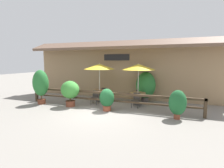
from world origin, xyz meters
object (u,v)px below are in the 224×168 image
(patio_umbrella_middle, at_px, (138,67))
(potted_plant_broad_leaf, at_px, (70,91))
(dining_table_near, at_px, (100,93))
(chair_middle_wallside, at_px, (139,95))
(dining_table_middle, at_px, (138,95))
(potted_plant_small_flowering, at_px, (41,84))
(patio_umbrella_near, at_px, (99,67))
(potted_plant_entrance_palm, at_px, (107,99))
(chair_middle_streetside, at_px, (136,99))
(potted_plant_corner_fern, at_px, (146,85))
(potted_plant_tall_tropical, at_px, (178,103))
(chair_near_wallside, at_px, (105,93))
(chair_near_streetside, at_px, (95,97))

(patio_umbrella_middle, height_order, potted_plant_broad_leaf, patio_umbrella_middle)
(dining_table_near, height_order, chair_middle_wallside, chair_middle_wallside)
(dining_table_near, relative_size, dining_table_middle, 1.00)
(chair_middle_wallside, xyz_separation_m, potted_plant_small_flowering, (-5.79, -2.71, 0.82))
(patio_umbrella_near, relative_size, potted_plant_entrance_palm, 2.10)
(chair_middle_streetside, height_order, potted_plant_corner_fern, potted_plant_corner_fern)
(potted_plant_tall_tropical, height_order, potted_plant_corner_fern, potted_plant_corner_fern)
(dining_table_near, xyz_separation_m, patio_umbrella_middle, (2.62, 0.07, 1.75))
(chair_middle_wallside, distance_m, potted_plant_corner_fern, 0.77)
(dining_table_middle, relative_size, potted_plant_corner_fern, 0.48)
(chair_near_wallside, height_order, patio_umbrella_middle, patio_umbrella_middle)
(potted_plant_broad_leaf, xyz_separation_m, potted_plant_corner_fern, (4.05, 2.85, 0.16))
(patio_umbrella_near, relative_size, chair_middle_streetside, 3.03)
(chair_middle_wallside, bearing_deg, potted_plant_tall_tropical, 125.33)
(chair_near_streetside, bearing_deg, chair_middle_wallside, 26.69)
(patio_umbrella_near, bearing_deg, dining_table_middle, 1.60)
(dining_table_near, relative_size, chair_near_streetside, 1.14)
(chair_near_streetside, bearing_deg, potted_plant_corner_fern, 27.10)
(patio_umbrella_near, xyz_separation_m, potted_plant_corner_fern, (2.93, 1.04, -1.26))
(chair_near_wallside, distance_m, chair_middle_streetside, 2.95)
(chair_near_streetside, bearing_deg, chair_middle_streetside, -2.16)
(dining_table_near, height_order, dining_table_middle, same)
(potted_plant_broad_leaf, bearing_deg, dining_table_near, 58.31)
(dining_table_middle, bearing_deg, dining_table_near, -178.40)
(chair_near_wallside, xyz_separation_m, patio_umbrella_middle, (2.55, -0.68, 1.89))
(potted_plant_small_flowering, bearing_deg, potted_plant_entrance_palm, 0.06)
(patio_umbrella_near, distance_m, chair_near_streetside, 2.04)
(potted_plant_entrance_palm, xyz_separation_m, potted_plant_broad_leaf, (-2.43, 0.11, 0.28))
(patio_umbrella_near, height_order, chair_middle_streetside, patio_umbrella_near)
(chair_near_streetside, distance_m, potted_plant_entrance_palm, 1.74)
(dining_table_near, bearing_deg, potted_plant_small_flowering, -149.17)
(chair_near_wallside, xyz_separation_m, potted_plant_tall_tropical, (4.88, -2.81, 0.29))
(chair_middle_wallside, height_order, potted_plant_corner_fern, potted_plant_corner_fern)
(dining_table_near, bearing_deg, chair_near_wallside, 84.71)
(dining_table_near, bearing_deg, chair_middle_streetside, -13.57)
(chair_near_wallside, xyz_separation_m, chair_middle_streetside, (2.60, -1.40, 0.00))
(dining_table_near, distance_m, chair_middle_streetside, 2.75)
(dining_table_near, bearing_deg, dining_table_middle, 1.60)
(potted_plant_entrance_palm, bearing_deg, potted_plant_corner_fern, 61.26)
(patio_umbrella_near, xyz_separation_m, potted_plant_tall_tropical, (4.95, -2.06, -1.60))
(chair_near_streetside, height_order, chair_near_wallside, same)
(chair_near_streetside, height_order, potted_plant_small_flowering, potted_plant_small_flowering)
(chair_near_wallside, bearing_deg, potted_plant_entrance_palm, 113.38)
(patio_umbrella_middle, bearing_deg, chair_near_wallside, 165.00)
(dining_table_middle, relative_size, potted_plant_tall_tropical, 0.70)
(patio_umbrella_near, bearing_deg, patio_umbrella_middle, 1.60)
(chair_middle_wallside, bearing_deg, potted_plant_corner_fern, -150.18)
(patio_umbrella_near, relative_size, potted_plant_broad_leaf, 1.66)
(chair_near_streetside, xyz_separation_m, chair_near_wallside, (0.05, 1.51, 0.00))
(chair_near_wallside, bearing_deg, potted_plant_tall_tropical, 148.58)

